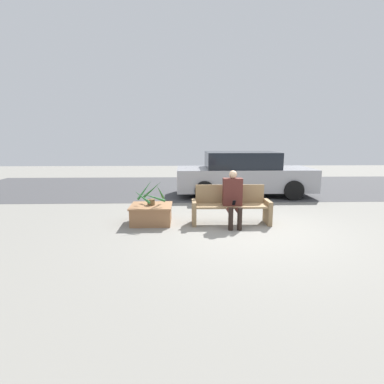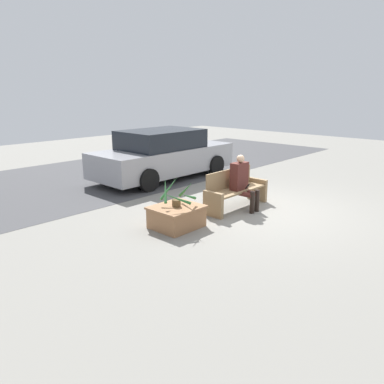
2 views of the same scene
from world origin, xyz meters
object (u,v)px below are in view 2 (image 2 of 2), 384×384
(potted_plant, at_px, (177,195))
(planter_box, at_px, (177,216))
(bench, at_px, (235,190))
(parked_car, at_px, (163,155))
(person_seated, at_px, (242,180))

(potted_plant, bearing_deg, planter_box, 76.01)
(bench, height_order, parked_car, parked_car)
(person_seated, bearing_deg, potted_plant, 173.28)
(person_seated, xyz_separation_m, potted_plant, (-1.85, 0.22, -0.01))
(bench, bearing_deg, parked_car, 74.29)
(potted_plant, bearing_deg, bench, -1.12)
(planter_box, bearing_deg, bench, -1.79)
(bench, xyz_separation_m, planter_box, (-1.83, 0.06, -0.18))
(bench, distance_m, parked_car, 3.58)
(bench, bearing_deg, potted_plant, 178.88)
(bench, height_order, person_seated, person_seated)
(planter_box, relative_size, parked_car, 0.21)
(bench, bearing_deg, planter_box, 178.21)
(planter_box, distance_m, parked_car, 4.41)
(person_seated, xyz_separation_m, parked_car, (0.95, 3.62, 0.05))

